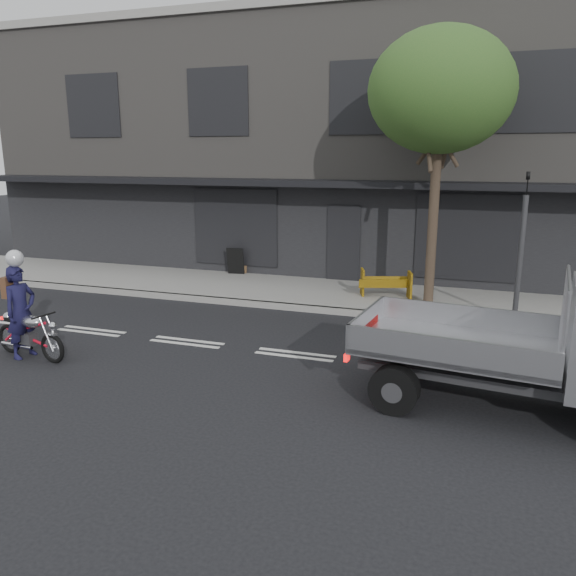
# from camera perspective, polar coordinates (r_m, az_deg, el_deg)

# --- Properties ---
(ground) EXTENTS (80.00, 80.00, 0.00)m
(ground) POSITION_cam_1_polar(r_m,az_deg,el_deg) (11.18, 0.75, -6.81)
(ground) COLOR black
(ground) RESTS_ON ground
(sidewalk) EXTENTS (32.00, 3.20, 0.15)m
(sidewalk) POSITION_cam_1_polar(r_m,az_deg,el_deg) (15.50, 6.05, -0.78)
(sidewalk) COLOR gray
(sidewalk) RESTS_ON ground
(kerb) EXTENTS (32.00, 0.20, 0.15)m
(kerb) POSITION_cam_1_polar(r_m,az_deg,el_deg) (13.99, 4.62, -2.31)
(kerb) COLOR gray
(kerb) RESTS_ON ground
(building_main) EXTENTS (26.00, 10.00, 8.00)m
(building_main) POSITION_cam_1_polar(r_m,az_deg,el_deg) (21.52, 10.25, 13.62)
(building_main) COLOR slate
(building_main) RESTS_ON ground
(street_tree) EXTENTS (3.40, 3.40, 6.74)m
(street_tree) POSITION_cam_1_polar(r_m,az_deg,el_deg) (14.29, 15.25, 18.67)
(street_tree) COLOR #382B21
(street_tree) RESTS_ON ground
(traffic_light_pole) EXTENTS (0.12, 0.12, 3.50)m
(traffic_light_pole) POSITION_cam_1_polar(r_m,az_deg,el_deg) (13.56, 22.53, 3.01)
(traffic_light_pole) COLOR #2D2D30
(traffic_light_pole) RESTS_ON ground
(motorcycle) EXTENTS (1.82, 0.53, 0.94)m
(motorcycle) POSITION_cam_1_polar(r_m,az_deg,el_deg) (12.00, -24.77, -4.22)
(motorcycle) COLOR black
(motorcycle) RESTS_ON ground
(rider) EXTENTS (0.53, 0.72, 1.81)m
(rider) POSITION_cam_1_polar(r_m,az_deg,el_deg) (11.99, -25.50, -2.21)
(rider) COLOR #161437
(rider) RESTS_ON ground
(construction_barrier) EXTENTS (1.45, 0.93, 0.75)m
(construction_barrier) POSITION_cam_1_polar(r_m,az_deg,el_deg) (14.94, 9.78, 0.34)
(construction_barrier) COLOR #F7B00D
(construction_barrier) RESTS_ON sidewalk
(sandwich_board) EXTENTS (0.57, 0.42, 0.85)m
(sandwich_board) POSITION_cam_1_polar(r_m,az_deg,el_deg) (17.80, -5.37, 2.75)
(sandwich_board) COLOR black
(sandwich_board) RESTS_ON sidewalk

